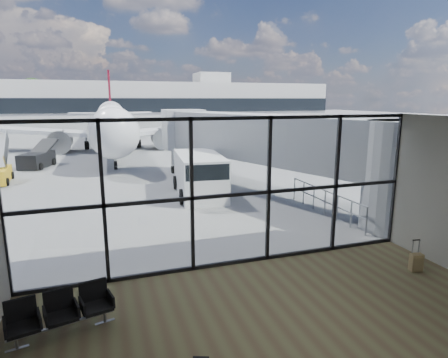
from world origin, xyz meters
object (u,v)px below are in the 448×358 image
airliner (112,122)px  seating_row (60,310)px  belt_loader (38,159)px  suitcase (416,262)px  service_van (200,175)px

airliner → seating_row: bearing=-92.6°
seating_row → airliner: 33.14m
airliner → belt_loader: size_ratio=7.88×
seating_row → suitcase: bearing=-14.5°
suitcase → belt_loader: size_ratio=0.22×
airliner → service_van: size_ratio=6.67×
service_van → seating_row: bearing=-113.4°
seating_row → suitcase: 9.62m
airliner → service_van: (3.44, -22.47, -1.60)m
service_van → belt_loader: 15.25m
suitcase → belt_loader: (-13.02, 22.71, 0.36)m
suitcase → service_van: size_ratio=0.18×
seating_row → belt_loader: 22.84m
seating_row → suitcase: size_ratio=2.28×
seating_row → belt_loader: size_ratio=0.49×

